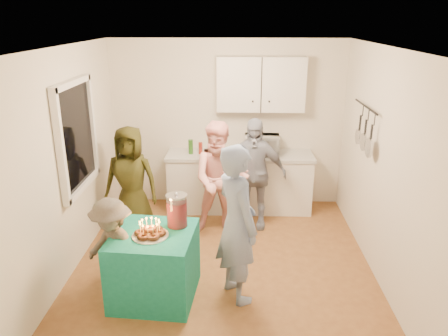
{
  "coord_description": "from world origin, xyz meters",
  "views": [
    {
      "loc": [
        0.16,
        -4.67,
        2.91
      ],
      "look_at": [
        0.0,
        0.35,
        1.15
      ],
      "focal_mm": 35.0,
      "sensor_mm": 36.0,
      "label": 1
    }
  ],
  "objects_px": {
    "woman_back_center": "(221,180)",
    "child_near_left": "(113,251)",
    "punch_jar": "(177,211)",
    "microwave": "(262,145)",
    "counter": "(239,183)",
    "party_table": "(154,265)",
    "man_birthday": "(237,224)",
    "woman_back_right": "(253,174)",
    "woman_back_left": "(131,181)"
  },
  "relations": [
    {
      "from": "woman_back_center",
      "to": "woman_back_right",
      "type": "relative_size",
      "value": 1.0
    },
    {
      "from": "microwave",
      "to": "man_birthday",
      "type": "relative_size",
      "value": 0.3
    },
    {
      "from": "microwave",
      "to": "man_birthday",
      "type": "bearing_deg",
      "value": -98.2
    },
    {
      "from": "man_birthday",
      "to": "woman_back_center",
      "type": "distance_m",
      "value": 1.46
    },
    {
      "from": "microwave",
      "to": "woman_back_right",
      "type": "relative_size",
      "value": 0.33
    },
    {
      "from": "party_table",
      "to": "man_birthday",
      "type": "distance_m",
      "value": 1.01
    },
    {
      "from": "woman_back_right",
      "to": "party_table",
      "type": "bearing_deg",
      "value": -117.43
    },
    {
      "from": "microwave",
      "to": "woman_back_right",
      "type": "xyz_separation_m",
      "value": [
        -0.15,
        -0.59,
        -0.25
      ]
    },
    {
      "from": "man_birthday",
      "to": "woman_back_right",
      "type": "bearing_deg",
      "value": -35.66
    },
    {
      "from": "woman_back_left",
      "to": "woman_back_right",
      "type": "xyz_separation_m",
      "value": [
        1.68,
        0.23,
        0.04
      ]
    },
    {
      "from": "woman_back_right",
      "to": "microwave",
      "type": "bearing_deg",
      "value": 80.54
    },
    {
      "from": "party_table",
      "to": "child_near_left",
      "type": "xyz_separation_m",
      "value": [
        -0.41,
        -0.08,
        0.21
      ]
    },
    {
      "from": "child_near_left",
      "to": "man_birthday",
      "type": "bearing_deg",
      "value": 40.92
    },
    {
      "from": "man_birthday",
      "to": "woman_back_left",
      "type": "bearing_deg",
      "value": 16.4
    },
    {
      "from": "child_near_left",
      "to": "woman_back_right",
      "type": "bearing_deg",
      "value": 86.02
    },
    {
      "from": "microwave",
      "to": "woman_back_center",
      "type": "height_order",
      "value": "woman_back_center"
    },
    {
      "from": "child_near_left",
      "to": "party_table",
      "type": "bearing_deg",
      "value": 46.95
    },
    {
      "from": "man_birthday",
      "to": "woman_back_left",
      "type": "distance_m",
      "value": 2.08
    },
    {
      "from": "party_table",
      "to": "child_near_left",
      "type": "distance_m",
      "value": 0.46
    },
    {
      "from": "microwave",
      "to": "woman_back_right",
      "type": "height_order",
      "value": "woman_back_right"
    },
    {
      "from": "woman_back_left",
      "to": "child_near_left",
      "type": "bearing_deg",
      "value": -79.16
    },
    {
      "from": "woman_back_center",
      "to": "child_near_left",
      "type": "relative_size",
      "value": 1.37
    },
    {
      "from": "woman_back_right",
      "to": "man_birthday",
      "type": "bearing_deg",
      "value": -92.41
    },
    {
      "from": "woman_back_right",
      "to": "child_near_left",
      "type": "xyz_separation_m",
      "value": [
        -1.51,
        -1.82,
        -0.22
      ]
    },
    {
      "from": "punch_jar",
      "to": "woman_back_right",
      "type": "xyz_separation_m",
      "value": [
        0.86,
        1.55,
        -0.13
      ]
    },
    {
      "from": "party_table",
      "to": "woman_back_left",
      "type": "relative_size",
      "value": 0.56
    },
    {
      "from": "man_birthday",
      "to": "woman_back_right",
      "type": "height_order",
      "value": "man_birthday"
    },
    {
      "from": "punch_jar",
      "to": "microwave",
      "type": "bearing_deg",
      "value": 64.68
    },
    {
      "from": "man_birthday",
      "to": "child_near_left",
      "type": "xyz_separation_m",
      "value": [
        -1.29,
        -0.12,
        -0.28
      ]
    },
    {
      "from": "woman_back_right",
      "to": "child_near_left",
      "type": "height_order",
      "value": "woman_back_right"
    },
    {
      "from": "counter",
      "to": "party_table",
      "type": "relative_size",
      "value": 2.59
    },
    {
      "from": "woman_back_left",
      "to": "woman_back_right",
      "type": "distance_m",
      "value": 1.7
    },
    {
      "from": "woman_back_center",
      "to": "child_near_left",
      "type": "xyz_separation_m",
      "value": [
        -1.06,
        -1.56,
        -0.22
      ]
    },
    {
      "from": "microwave",
      "to": "child_near_left",
      "type": "height_order",
      "value": "microwave"
    },
    {
      "from": "counter",
      "to": "microwave",
      "type": "distance_m",
      "value": 0.71
    },
    {
      "from": "man_birthday",
      "to": "woman_back_center",
      "type": "xyz_separation_m",
      "value": [
        -0.23,
        1.45,
        -0.06
      ]
    },
    {
      "from": "punch_jar",
      "to": "woman_back_left",
      "type": "relative_size",
      "value": 0.22
    },
    {
      "from": "party_table",
      "to": "woman_back_center",
      "type": "xyz_separation_m",
      "value": [
        0.65,
        1.48,
        0.43
      ]
    },
    {
      "from": "woman_back_right",
      "to": "child_near_left",
      "type": "distance_m",
      "value": 2.37
    },
    {
      "from": "counter",
      "to": "microwave",
      "type": "bearing_deg",
      "value": 0.0
    },
    {
      "from": "counter",
      "to": "child_near_left",
      "type": "bearing_deg",
      "value": -118.84
    },
    {
      "from": "counter",
      "to": "man_birthday",
      "type": "relative_size",
      "value": 1.27
    },
    {
      "from": "woman_back_center",
      "to": "man_birthday",
      "type": "bearing_deg",
      "value": -82.07
    },
    {
      "from": "woman_back_left",
      "to": "woman_back_center",
      "type": "bearing_deg",
      "value": 3.33
    },
    {
      "from": "counter",
      "to": "woman_back_center",
      "type": "height_order",
      "value": "woman_back_center"
    },
    {
      "from": "punch_jar",
      "to": "woman_back_center",
      "type": "xyz_separation_m",
      "value": [
        0.42,
        1.3,
        -0.12
      ]
    },
    {
      "from": "child_near_left",
      "to": "punch_jar",
      "type": "bearing_deg",
      "value": 58.04
    },
    {
      "from": "punch_jar",
      "to": "woman_back_center",
      "type": "bearing_deg",
      "value": 72.19
    },
    {
      "from": "counter",
      "to": "child_near_left",
      "type": "xyz_separation_m",
      "value": [
        -1.33,
        -2.41,
        0.16
      ]
    },
    {
      "from": "man_birthday",
      "to": "microwave",
      "type": "bearing_deg",
      "value": -37.5
    }
  ]
}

